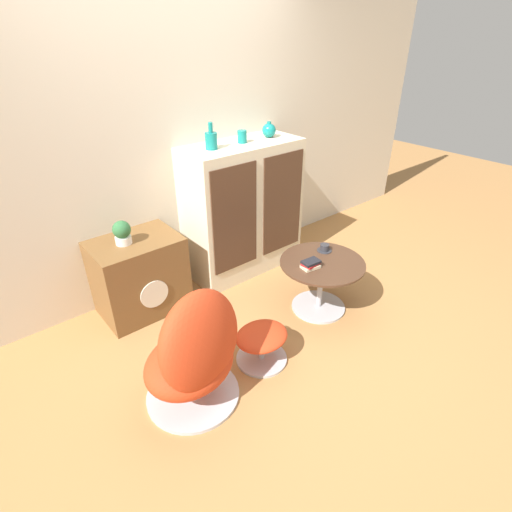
# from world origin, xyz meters

# --- Properties ---
(ground_plane) EXTENTS (12.00, 12.00, 0.00)m
(ground_plane) POSITION_xyz_m (0.00, 0.00, 0.00)
(ground_plane) COLOR #A87542
(wall_back) EXTENTS (6.40, 0.06, 2.60)m
(wall_back) POSITION_xyz_m (0.00, 1.36, 1.30)
(wall_back) COLOR beige
(wall_back) RESTS_ON ground_plane
(sideboard) EXTENTS (1.08, 0.49, 1.21)m
(sideboard) POSITION_xyz_m (0.50, 1.09, 0.61)
(sideboard) COLOR beige
(sideboard) RESTS_ON ground_plane
(tv_console) EXTENTS (0.67, 0.49, 0.64)m
(tv_console) POSITION_xyz_m (-0.57, 1.09, 0.32)
(tv_console) COLOR brown
(tv_console) RESTS_ON ground_plane
(egg_chair) EXTENTS (0.72, 0.68, 0.84)m
(egg_chair) POSITION_xyz_m (-0.74, -0.02, 0.39)
(egg_chair) COLOR #B7B7BC
(egg_chair) RESTS_ON ground_plane
(ottoman) EXTENTS (0.38, 0.36, 0.26)m
(ottoman) POSITION_xyz_m (-0.21, -0.01, 0.18)
(ottoman) COLOR #B7B7BC
(ottoman) RESTS_ON ground_plane
(coffee_table) EXTENTS (0.68, 0.68, 0.45)m
(coffee_table) POSITION_xyz_m (0.56, 0.15, 0.30)
(coffee_table) COLOR #B7B7BC
(coffee_table) RESTS_ON ground_plane
(vase_leftmost) EXTENTS (0.10, 0.10, 0.21)m
(vase_leftmost) POSITION_xyz_m (0.19, 1.09, 1.28)
(vase_leftmost) COLOR #147A75
(vase_leftmost) RESTS_ON sideboard
(vase_inner_left) EXTENTS (0.08, 0.08, 0.10)m
(vase_inner_left) POSITION_xyz_m (0.50, 1.09, 1.26)
(vase_inner_left) COLOR #147A75
(vase_inner_left) RESTS_ON sideboard
(vase_inner_right) EXTENTS (0.12, 0.12, 0.14)m
(vase_inner_right) POSITION_xyz_m (0.80, 1.09, 1.27)
(vase_inner_right) COLOR #147A75
(vase_inner_right) RESTS_ON sideboard
(potted_plant) EXTENTS (0.13, 0.13, 0.19)m
(potted_plant) POSITION_xyz_m (-0.65, 1.09, 0.73)
(potted_plant) COLOR silver
(potted_plant) RESTS_ON tv_console
(teacup) EXTENTS (0.12, 0.12, 0.06)m
(teacup) POSITION_xyz_m (0.70, 0.26, 0.47)
(teacup) COLOR #2D2D33
(teacup) RESTS_ON coffee_table
(book_stack) EXTENTS (0.16, 0.11, 0.06)m
(book_stack) POSITION_xyz_m (0.42, 0.15, 0.48)
(book_stack) COLOR beige
(book_stack) RESTS_ON coffee_table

